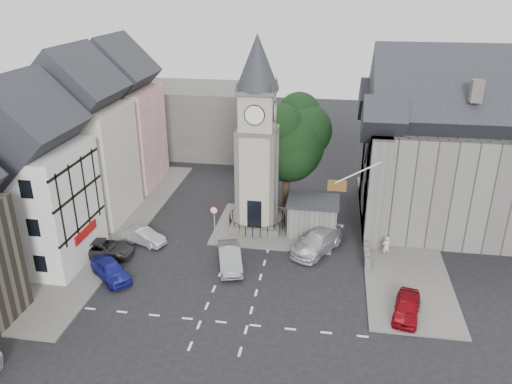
% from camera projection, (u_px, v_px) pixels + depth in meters
% --- Properties ---
extents(ground, '(120.00, 120.00, 0.00)m').
position_uv_depth(ground, '(240.00, 275.00, 36.44)').
color(ground, black).
rests_on(ground, ground).
extents(pavement_west, '(6.00, 30.00, 0.14)m').
position_uv_depth(pavement_west, '(113.00, 226.00, 43.67)').
color(pavement_west, '#595651').
rests_on(pavement_west, ground).
extents(pavement_east, '(6.00, 26.00, 0.14)m').
position_uv_depth(pavement_east, '(398.00, 236.00, 41.95)').
color(pavement_east, '#595651').
rests_on(pavement_east, ground).
extents(central_island, '(10.00, 8.00, 0.16)m').
position_uv_depth(central_island, '(274.00, 227.00, 43.46)').
color(central_island, '#595651').
rests_on(central_island, ground).
extents(road_markings, '(20.00, 8.00, 0.01)m').
position_uv_depth(road_markings, '(224.00, 322.00, 31.45)').
color(road_markings, silver).
rests_on(road_markings, ground).
extents(clock_tower, '(4.86, 4.86, 16.25)m').
position_uv_depth(clock_tower, '(257.00, 137.00, 40.51)').
color(clock_tower, '#4C4944').
rests_on(clock_tower, ground).
extents(stone_shelter, '(4.30, 3.30, 3.08)m').
position_uv_depth(stone_shelter, '(313.00, 217.00, 41.95)').
color(stone_shelter, '#5E5A56').
rests_on(stone_shelter, ground).
extents(town_tree, '(7.20, 7.20, 10.80)m').
position_uv_depth(town_tree, '(288.00, 134.00, 45.22)').
color(town_tree, black).
rests_on(town_tree, ground).
extents(warning_sign_post, '(0.70, 0.19, 2.85)m').
position_uv_depth(warning_sign_post, '(214.00, 215.00, 41.05)').
color(warning_sign_post, black).
rests_on(warning_sign_post, ground).
extents(terrace_pink, '(8.10, 7.60, 12.80)m').
position_uv_depth(terrace_pink, '(119.00, 122.00, 50.63)').
color(terrace_pink, '#B57C84').
rests_on(terrace_pink, ground).
extents(terrace_cream, '(8.10, 7.60, 12.80)m').
position_uv_depth(terrace_cream, '(81.00, 146.00, 43.37)').
color(terrace_cream, beige).
rests_on(terrace_cream, ground).
extents(terrace_tudor, '(8.10, 7.60, 12.00)m').
position_uv_depth(terrace_tudor, '(30.00, 185.00, 36.25)').
color(terrace_tudor, silver).
rests_on(terrace_tudor, ground).
extents(backdrop_west, '(20.00, 10.00, 8.00)m').
position_uv_depth(backdrop_west, '(187.00, 118.00, 62.04)').
color(backdrop_west, '#4C4944').
rests_on(backdrop_west, ground).
extents(east_building, '(14.40, 11.40, 12.60)m').
position_uv_depth(east_building, '(447.00, 157.00, 41.72)').
color(east_building, '#5E5A56').
rests_on(east_building, ground).
extents(east_boundary_wall, '(0.40, 16.00, 0.90)m').
position_uv_depth(east_boundary_wall, '(363.00, 219.00, 44.02)').
color(east_boundary_wall, '#5E5A56').
rests_on(east_boundary_wall, ground).
extents(flagpole, '(3.68, 0.10, 2.74)m').
position_uv_depth(flagpole, '(358.00, 173.00, 36.17)').
color(flagpole, white).
rests_on(flagpole, ground).
extents(car_west_blue, '(4.23, 3.99, 1.41)m').
position_uv_depth(car_west_blue, '(111.00, 270.00, 35.79)').
color(car_west_blue, navy).
rests_on(car_west_blue, ground).
extents(car_west_silver, '(4.05, 2.54, 1.26)m').
position_uv_depth(car_west_silver, '(144.00, 236.00, 40.68)').
color(car_west_silver, '#B1B2BA').
rests_on(car_west_silver, ground).
extents(car_west_grey, '(4.99, 2.54, 1.35)m').
position_uv_depth(car_west_grey, '(103.00, 248.00, 38.75)').
color(car_west_grey, '#28292A').
rests_on(car_west_grey, ground).
extents(car_island_silver, '(2.84, 4.89, 1.52)m').
position_uv_depth(car_island_silver, '(230.00, 257.00, 37.30)').
color(car_island_silver, gray).
rests_on(car_island_silver, ground).
extents(car_island_east, '(4.55, 5.82, 1.58)m').
position_uv_depth(car_island_east, '(317.00, 242.00, 39.45)').
color(car_island_east, '#B3B5BC').
rests_on(car_island_east, ground).
extents(car_east_red, '(2.34, 4.13, 1.33)m').
position_uv_depth(car_east_red, '(407.00, 307.00, 31.81)').
color(car_east_red, maroon).
rests_on(car_east_red, ground).
extents(pedestrian, '(0.71, 0.58, 1.69)m').
position_uv_depth(pedestrian, '(386.00, 247.00, 38.65)').
color(pedestrian, beige).
rests_on(pedestrian, ground).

